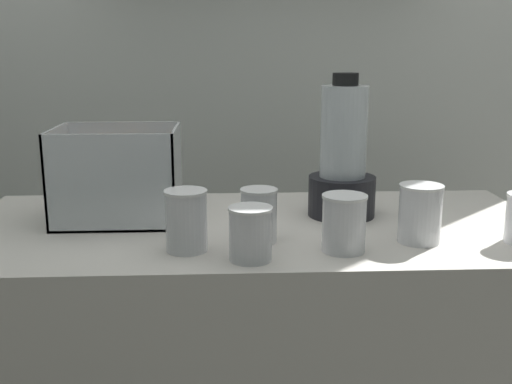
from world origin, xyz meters
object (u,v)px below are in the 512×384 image
at_px(juice_cup_carrot_left, 251,237).
at_px(juice_cup_beet_right, 344,227).
at_px(juice_cup_orange_far_left, 186,225).
at_px(juice_cup_beet_middle, 258,217).
at_px(juice_cup_beet_far_right, 420,216).
at_px(blender_pitcher, 343,162).
at_px(carrot_display_bin, 118,193).

distance_m(juice_cup_carrot_left, juice_cup_beet_right, 0.20).
distance_m(juice_cup_orange_far_left, juice_cup_beet_middle, 0.16).
bearing_deg(juice_cup_beet_right, juice_cup_beet_far_right, 16.51).
height_order(blender_pitcher, juice_cup_carrot_left, blender_pitcher).
distance_m(juice_cup_beet_right, juice_cup_beet_far_right, 0.18).
xyz_separation_m(juice_cup_carrot_left, juice_cup_beet_far_right, (0.37, 0.10, 0.01)).
xyz_separation_m(blender_pitcher, juice_cup_beet_middle, (-0.22, -0.20, -0.08)).
xyz_separation_m(juice_cup_orange_far_left, juice_cup_beet_far_right, (0.50, 0.03, 0.00)).
xyz_separation_m(blender_pitcher, juice_cup_beet_far_right, (0.13, -0.22, -0.08)).
bearing_deg(juice_cup_beet_far_right, juice_cup_carrot_left, -165.40).
bearing_deg(juice_cup_beet_middle, juice_cup_beet_far_right, -3.29).
relative_size(blender_pitcher, juice_cup_beet_middle, 3.00).
height_order(juice_cup_carrot_left, juice_cup_beet_middle, juice_cup_beet_middle).
distance_m(blender_pitcher, juice_cup_beet_far_right, 0.27).
bearing_deg(blender_pitcher, juice_cup_beet_far_right, -59.61).
height_order(juice_cup_carrot_left, juice_cup_beet_right, juice_cup_beet_right).
xyz_separation_m(carrot_display_bin, juice_cup_beet_far_right, (0.68, -0.21, -0.01)).
bearing_deg(juice_cup_carrot_left, juice_cup_beet_middle, 79.93).
relative_size(carrot_display_bin, juice_cup_orange_far_left, 2.27).
distance_m(carrot_display_bin, juice_cup_beet_middle, 0.38).
bearing_deg(blender_pitcher, juice_cup_carrot_left, -127.33).
relative_size(carrot_display_bin, juice_cup_beet_right, 2.44).
xyz_separation_m(juice_cup_orange_far_left, juice_cup_carrot_left, (0.13, -0.06, -0.01)).
bearing_deg(juice_cup_beet_middle, juice_cup_carrot_left, -100.07).
distance_m(carrot_display_bin, juice_cup_carrot_left, 0.44).
height_order(juice_cup_orange_far_left, juice_cup_beet_far_right, juice_cup_orange_far_left).
xyz_separation_m(carrot_display_bin, juice_cup_carrot_left, (0.31, -0.31, -0.02)).
bearing_deg(juice_cup_beet_middle, juice_cup_beet_right, -22.50).
height_order(juice_cup_beet_middle, juice_cup_beet_right, juice_cup_beet_right).
height_order(juice_cup_orange_far_left, juice_cup_beet_right, juice_cup_orange_far_left).
relative_size(juice_cup_orange_far_left, juice_cup_beet_right, 1.08).
bearing_deg(juice_cup_orange_far_left, juice_cup_beet_middle, 19.40).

